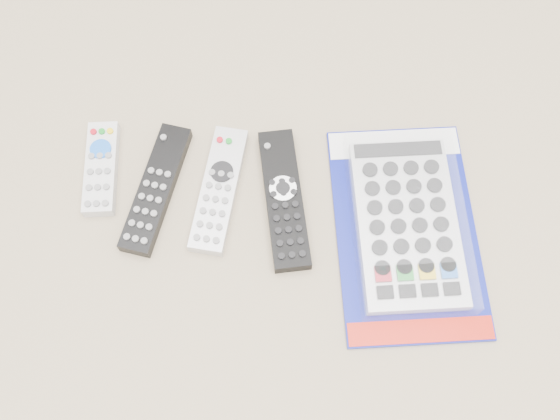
# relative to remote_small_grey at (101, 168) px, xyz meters

# --- Properties ---
(remote_small_grey) EXTENTS (0.06, 0.14, 0.02)m
(remote_small_grey) POSITION_rel_remote_small_grey_xyz_m (0.00, 0.00, 0.00)
(remote_small_grey) COLOR silver
(remote_small_grey) RESTS_ON ground
(remote_slim_black) EXTENTS (0.08, 0.19, 0.02)m
(remote_slim_black) POSITION_rel_remote_small_grey_xyz_m (0.08, -0.03, 0.00)
(remote_slim_black) COLOR black
(remote_slim_black) RESTS_ON ground
(remote_silver_dvd) EXTENTS (0.07, 0.19, 0.02)m
(remote_silver_dvd) POSITION_rel_remote_small_grey_xyz_m (0.17, -0.02, -0.00)
(remote_silver_dvd) COLOR #B5B5BA
(remote_silver_dvd) RESTS_ON ground
(remote_large_black) EXTENTS (0.08, 0.21, 0.02)m
(remote_large_black) POSITION_rel_remote_small_grey_xyz_m (0.25, -0.03, 0.00)
(remote_large_black) COLOR black
(remote_large_black) RESTS_ON ground
(jumbo_remote_packaged) EXTENTS (0.22, 0.32, 0.04)m
(jumbo_remote_packaged) POSITION_rel_remote_small_grey_xyz_m (0.42, -0.06, 0.01)
(jumbo_remote_packaged) COLOR navy
(jumbo_remote_packaged) RESTS_ON ground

